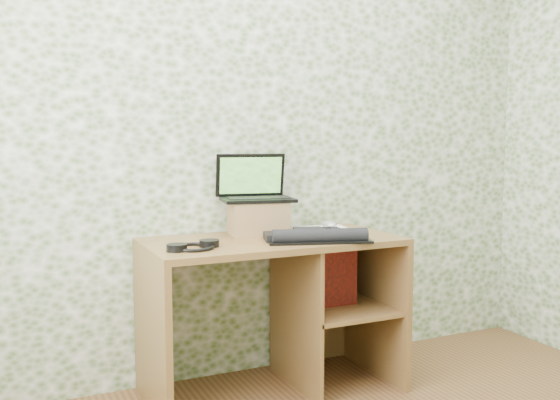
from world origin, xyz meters
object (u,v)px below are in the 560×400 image
keyboard (314,236)px  laptop (255,190)px  notepad (329,231)px  desk (284,291)px  riser (258,218)px

keyboard → laptop: bearing=132.8°
notepad → laptop: bearing=168.6°
desk → laptop: laptop is taller
riser → notepad: bearing=-17.2°
keyboard → riser: bearing=135.6°
desk → notepad: (0.25, 0.01, 0.28)m
riser → laptop: bearing=90.0°
laptop → notepad: laptop is taller
riser → notepad: size_ratio=0.84×
riser → notepad: riser is taller
riser → notepad: (0.34, -0.11, -0.07)m
laptop → notepad: 0.43m
desk → laptop: size_ratio=3.11×
desk → riser: 0.38m
laptop → notepad: (0.34, -0.14, -0.21)m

